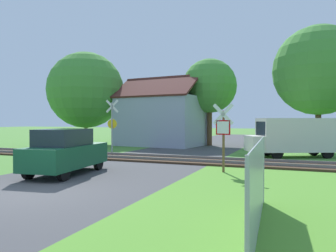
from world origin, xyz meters
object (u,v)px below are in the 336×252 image
object	(u,v)px
tree_center	(210,86)
crossing_sign_far	(112,122)
parked_car	(66,152)
fence_panel	(258,187)
tree_right	(319,70)
stop_sign_near	(223,132)
mail_truck	(293,136)
tree_left	(86,90)
house	(162,119)

from	to	relation	value
tree_center	crossing_sign_far	bearing A→B (deg)	-119.53
parked_car	fence_panel	size ratio (longest dim) A/B	0.87
tree_center	tree_right	bearing A→B (deg)	-15.02
stop_sign_near	tree_right	size ratio (longest dim) A/B	0.33
fence_panel	tree_center	bearing A→B (deg)	13.67
mail_truck	stop_sign_near	bearing A→B (deg)	135.09
tree_left	mail_truck	bearing A→B (deg)	-13.76
crossing_sign_far	house	bearing A→B (deg)	70.91
fence_panel	stop_sign_near	bearing A→B (deg)	14.08
stop_sign_near	parked_car	xyz separation A→B (m)	(-5.63, -2.76, -0.74)
house	mail_truck	bearing A→B (deg)	-20.98
tree_center	fence_panel	xyz separation A→B (m)	(6.19, -20.59, -4.15)
stop_sign_near	house	distance (m)	14.72
house	mail_truck	xyz separation A→B (m)	(10.47, -5.47, -0.95)
stop_sign_near	house	bearing A→B (deg)	-52.79
tree_center	parked_car	world-z (taller)	tree_center
tree_center	parked_car	size ratio (longest dim) A/B	1.75
stop_sign_near	tree_right	xyz separation A→B (m)	(4.14, 11.55, 3.91)
house	tree_right	xyz separation A→B (m)	(12.02, -0.87, 3.35)
stop_sign_near	tree_left	bearing A→B (deg)	-32.45
tree_left	fence_panel	xyz separation A→B (m)	(16.80, -18.01, -3.95)
tree_left	tree_right	bearing A→B (deg)	1.13
parked_car	tree_center	bearing A→B (deg)	77.16
crossing_sign_far	mail_truck	bearing A→B (deg)	-5.95
stop_sign_near	fence_panel	bearing A→B (deg)	111.99
house	fence_panel	xyz separation A→B (m)	(9.98, -19.24, -1.34)
house	tree_left	world-z (taller)	tree_left
house	tree_left	size ratio (longest dim) A/B	0.93
parked_car	mail_truck	bearing A→B (deg)	42.25
tree_left	parked_car	size ratio (longest dim) A/B	1.95
crossing_sign_far	house	distance (m)	6.79
stop_sign_near	parked_car	size ratio (longest dim) A/B	0.67
house	tree_center	xyz separation A→B (m)	(3.79, 1.34, 2.81)
stop_sign_near	house	world-z (taller)	house
crossing_sign_far	tree_right	world-z (taller)	tree_right
tree_left	parked_car	world-z (taller)	tree_left
crossing_sign_far	tree_left	distance (m)	8.63
tree_right	mail_truck	xyz separation A→B (m)	(-1.55, -4.60, -4.31)
tree_center	mail_truck	xyz separation A→B (m)	(6.68, -6.81, -3.76)
tree_right	parked_car	size ratio (longest dim) A/B	2.06
stop_sign_near	fence_panel	world-z (taller)	stop_sign_near
stop_sign_near	mail_truck	size ratio (longest dim) A/B	0.54
house	parked_car	world-z (taller)	house
house	mail_truck	size ratio (longest dim) A/B	1.44
crossing_sign_far	fence_panel	world-z (taller)	crossing_sign_far
mail_truck	house	bearing A→B (deg)	37.95
crossing_sign_far	tree_left	bearing A→B (deg)	125.17
crossing_sign_far	tree_center	size ratio (longest dim) A/B	0.48
stop_sign_near	mail_truck	bearing A→B (deg)	-105.62
crossing_sign_far	parked_car	bearing A→B (deg)	-82.63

